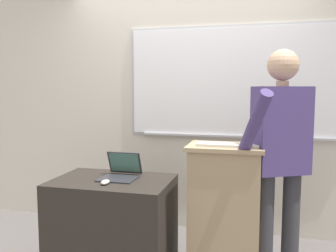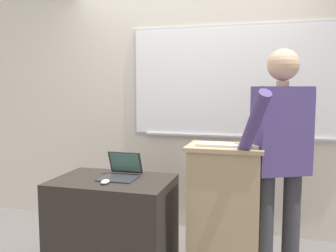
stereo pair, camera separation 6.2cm
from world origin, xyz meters
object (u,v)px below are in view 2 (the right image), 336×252
lectern_podium (224,213)px  wireless_keyboard (227,145)px  laptop (122,170)px  computer_mouse_by_laptop (105,182)px  person_presenter (280,151)px  side_desk (113,224)px

lectern_podium → wireless_keyboard: bearing=-69.0°
laptop → computer_mouse_by_laptop: bearing=-98.4°
lectern_podium → computer_mouse_by_laptop: 0.95m
person_presenter → laptop: bearing=153.8°
lectern_podium → wireless_keyboard: size_ratio=2.31×
side_desk → computer_mouse_by_laptop: (0.01, -0.15, 0.39)m
wireless_keyboard → person_presenter: bearing=11.5°
side_desk → person_presenter: bearing=4.1°
side_desk → person_presenter: person_presenter is taller
side_desk → wireless_keyboard: size_ratio=2.09×
laptop → computer_mouse_by_laptop: (-0.04, -0.24, -0.04)m
side_desk → wireless_keyboard: (0.92, 0.02, 0.69)m
side_desk → person_presenter: size_ratio=0.54×
computer_mouse_by_laptop → wireless_keyboard: bearing=10.4°
person_presenter → wireless_keyboard: person_presenter is taller
person_presenter → laptop: size_ratio=5.44×
lectern_podium → wireless_keyboard: (0.02, -0.05, 0.53)m
lectern_podium → person_presenter: 0.64m
lectern_podium → person_presenter: size_ratio=0.60×
side_desk → lectern_podium: bearing=4.3°
wireless_keyboard → side_desk: bearing=-179.0°
lectern_podium → side_desk: bearing=-175.7°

